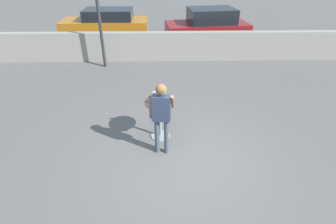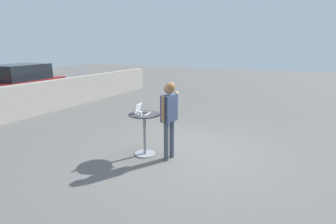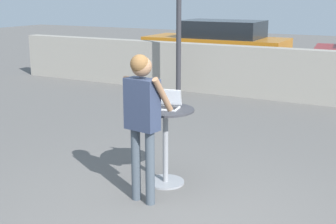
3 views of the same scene
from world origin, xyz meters
name	(u,v)px [view 3 (image 3 of 3)]	position (x,y,z in m)	size (l,w,h in m)	color
ground_plane	(168,221)	(0.00, 0.00, 0.00)	(50.00, 50.00, 0.00)	#5B5956
pavement_kerb	(304,76)	(0.00, 6.56, 0.60)	(16.30, 0.35, 1.21)	gray
cafe_table	(166,136)	(-0.53, 0.93, 0.65)	(0.73, 0.73, 1.00)	gray
laptop	(167,104)	(-0.54, 0.99, 1.05)	(0.37, 0.33, 0.23)	silver
coffee_mug	(149,103)	(-0.75, 0.89, 1.05)	(0.11, 0.07, 0.11)	white
standing_person	(142,109)	(-0.50, 0.30, 1.13)	(0.57, 0.35, 1.76)	#424C56
parked_car_further_down	(217,46)	(-3.36, 9.57, 0.84)	(4.41, 1.94, 1.61)	#B76B19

